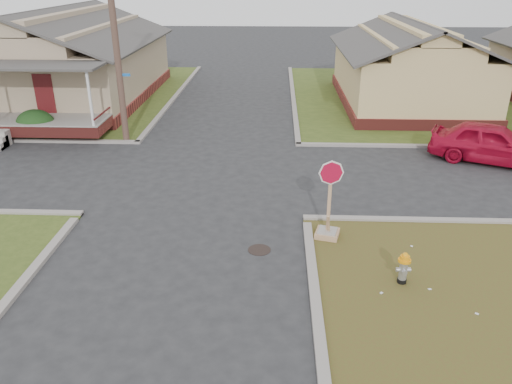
{
  "coord_description": "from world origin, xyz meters",
  "views": [
    {
      "loc": [
        2.62,
        -12.52,
        7.14
      ],
      "look_at": [
        2.04,
        1.0,
        1.1
      ],
      "focal_mm": 35.0,
      "sensor_mm": 36.0,
      "label": 1
    }
  ],
  "objects_px": {
    "fire_hydrant": "(404,266)",
    "red_sedan": "(492,143)",
    "utility_pole": "(115,35)",
    "stop_sign": "(328,221)"
  },
  "relations": [
    {
      "from": "fire_hydrant",
      "to": "stop_sign",
      "type": "bearing_deg",
      "value": 124.09
    },
    {
      "from": "utility_pole",
      "to": "red_sedan",
      "type": "bearing_deg",
      "value": -7.41
    },
    {
      "from": "fire_hydrant",
      "to": "stop_sign",
      "type": "distance_m",
      "value": 2.81
    },
    {
      "from": "utility_pole",
      "to": "stop_sign",
      "type": "height_order",
      "value": "utility_pole"
    },
    {
      "from": "utility_pole",
      "to": "red_sedan",
      "type": "height_order",
      "value": "utility_pole"
    },
    {
      "from": "utility_pole",
      "to": "fire_hydrant",
      "type": "distance_m",
      "value": 15.35
    },
    {
      "from": "red_sedan",
      "to": "stop_sign",
      "type": "bearing_deg",
      "value": 157.34
    },
    {
      "from": "stop_sign",
      "to": "utility_pole",
      "type": "bearing_deg",
      "value": 148.68
    },
    {
      "from": "fire_hydrant",
      "to": "red_sedan",
      "type": "height_order",
      "value": "red_sedan"
    },
    {
      "from": "stop_sign",
      "to": "red_sedan",
      "type": "distance_m",
      "value": 9.7
    }
  ]
}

